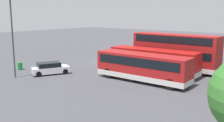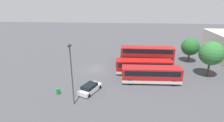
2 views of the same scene
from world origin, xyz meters
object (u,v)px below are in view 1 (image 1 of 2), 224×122
(bus_single_deck_near_end, at_px, (182,53))
(lamp_post_tall, at_px, (12,32))
(bus_double_decker_second, at_px, (175,51))
(bus_single_deck_third, at_px, (153,60))
(car_hatchback_silver, at_px, (50,68))
(bus_single_deck_fourth, at_px, (142,66))
(waste_bin_yellow, at_px, (20,66))

(bus_single_deck_near_end, relative_size, lamp_post_tall, 1.16)
(bus_double_decker_second, bearing_deg, lamp_post_tall, -37.73)
(bus_single_deck_near_end, xyz_separation_m, bus_single_deck_third, (7.33, -0.30, 0.00))
(bus_double_decker_second, bearing_deg, car_hatchback_silver, -40.85)
(bus_single_deck_third, distance_m, car_hatchback_silver, 12.29)
(bus_single_deck_near_end, bearing_deg, bus_single_deck_fourth, 3.38)
(bus_single_deck_fourth, bearing_deg, bus_single_deck_third, -165.82)
(waste_bin_yellow, bearing_deg, bus_single_deck_fourth, 108.91)
(waste_bin_yellow, bearing_deg, bus_double_decker_second, 130.07)
(waste_bin_yellow, bearing_deg, bus_single_deck_third, 122.24)
(bus_single_deck_near_end, relative_size, bus_single_deck_fourth, 0.98)
(bus_single_deck_near_end, height_order, waste_bin_yellow, bus_single_deck_near_end)
(bus_double_decker_second, distance_m, car_hatchback_silver, 15.68)
(bus_single_deck_third, xyz_separation_m, lamp_post_tall, (11.57, -10.96, 3.50))
(bus_single_deck_fourth, relative_size, car_hatchback_silver, 2.25)
(bus_single_deck_fourth, bearing_deg, waste_bin_yellow, -71.09)
(bus_double_decker_second, height_order, lamp_post_tall, lamp_post_tall)
(car_hatchback_silver, distance_m, waste_bin_yellow, 5.08)
(bus_single_deck_fourth, height_order, car_hatchback_silver, bus_single_deck_fourth)
(bus_single_deck_near_end, distance_m, lamp_post_tall, 22.28)
(bus_double_decker_second, xyz_separation_m, waste_bin_yellow, (12.76, -15.17, -1.97))
(bus_double_decker_second, distance_m, bus_single_deck_fourth, 7.60)
(lamp_post_tall, bearing_deg, car_hatchback_silver, 154.70)
(bus_single_deck_near_end, height_order, bus_single_deck_fourth, same)
(bus_single_deck_third, height_order, waste_bin_yellow, bus_single_deck_third)
(bus_single_deck_fourth, distance_m, lamp_post_tall, 14.66)
(bus_single_deck_third, relative_size, car_hatchback_silver, 2.36)
(bus_single_deck_fourth, xyz_separation_m, car_hatchback_silver, (4.24, -10.23, -0.92))
(lamp_post_tall, distance_m, waste_bin_yellow, 6.25)
(car_hatchback_silver, distance_m, lamp_post_tall, 5.92)
(bus_single_deck_near_end, xyz_separation_m, bus_single_deck_fourth, (11.11, 0.66, 0.00))
(bus_double_decker_second, distance_m, bus_single_deck_third, 3.97)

